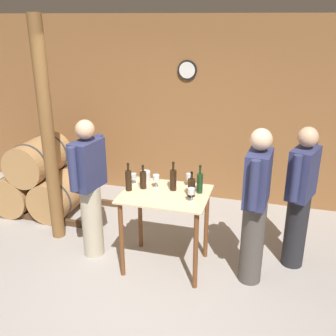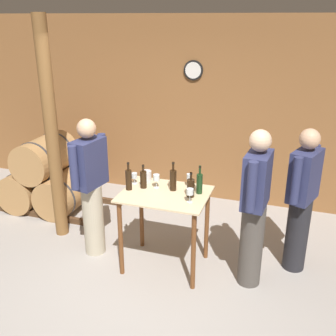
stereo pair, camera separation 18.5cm
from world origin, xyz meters
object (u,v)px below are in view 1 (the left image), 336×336
at_px(wine_glass_near_right, 189,177).
at_px(wine_bottle_center, 173,179).
at_px(person_visitor_bearded, 300,196).
at_px(wooden_post, 48,135).
at_px(wine_bottle_far_left, 129,180).
at_px(wine_glass_near_left, 134,177).
at_px(person_host, 255,205).
at_px(wine_bottle_far_right, 200,182).
at_px(ice_bucket, 145,176).
at_px(wine_glass_far_side, 191,192).
at_px(wine_bottle_right, 191,187).
at_px(wine_bottle_left, 143,179).
at_px(person_visitor_with_scarf, 89,187).
at_px(wine_glass_near_center, 156,178).

bearing_deg(wine_glass_near_right, wine_bottle_center, -134.74).
bearing_deg(person_visitor_bearded, wooden_post, -176.66).
xyz_separation_m(wine_bottle_far_left, wine_glass_near_left, (-0.00, 0.17, -0.03)).
relative_size(wine_glass_near_left, person_host, 0.08).
bearing_deg(wine_bottle_far_right, wine_bottle_far_left, -168.85).
xyz_separation_m(wooden_post, wine_glass_near_left, (1.11, -0.12, -0.36)).
relative_size(wooden_post, person_visitor_bearded, 1.67).
height_order(wine_glass_near_left, ice_bucket, wine_glass_near_left).
xyz_separation_m(wine_bottle_center, wine_glass_far_side, (0.25, -0.23, -0.01)).
relative_size(wine_bottle_far_right, wine_glass_near_left, 2.44).
bearing_deg(wine_bottle_right, wooden_post, 172.10).
relative_size(wine_bottle_left, wine_bottle_right, 0.99).
bearing_deg(wine_bottle_center, person_visitor_bearded, 13.45).
bearing_deg(wine_bottle_far_right, wine_bottle_left, -175.19).
xyz_separation_m(wine_bottle_far_right, person_visitor_bearded, (1.04, 0.31, -0.17)).
distance_m(wine_bottle_far_right, wine_glass_near_right, 0.20).
relative_size(wine_bottle_left, person_visitor_with_scarf, 0.16).
distance_m(wine_bottle_right, person_host, 0.67).
distance_m(wine_bottle_right, person_visitor_with_scarf, 1.18).
relative_size(wine_bottle_left, wine_glass_near_left, 2.11).
bearing_deg(person_visitor_with_scarf, wine_bottle_far_right, 5.11).
xyz_separation_m(wooden_post, wine_bottle_far_right, (1.86, -0.14, -0.33)).
relative_size(wine_bottle_right, person_visitor_bearded, 0.17).
bearing_deg(person_visitor_with_scarf, wine_bottle_right, 0.02).
distance_m(wine_bottle_left, wine_bottle_center, 0.33).
bearing_deg(wooden_post, wine_bottle_far_left, -14.41).
height_order(wooden_post, wine_bottle_far_right, wooden_post).
bearing_deg(wine_glass_near_left, wine_bottle_far_right, -1.77).
xyz_separation_m(wine_bottle_left, wine_bottle_center, (0.33, 0.04, 0.02)).
bearing_deg(wooden_post, wine_glass_near_center, -6.17).
xyz_separation_m(wine_bottle_center, wine_glass_near_center, (-0.19, -0.00, -0.01)).
bearing_deg(wine_bottle_far_left, ice_bucket, 74.45).
height_order(wine_bottle_right, wine_bottle_far_right, wine_bottle_far_right).
bearing_deg(ice_bucket, wine_glass_near_center, -42.69).
bearing_deg(wooden_post, person_host, -6.04).
height_order(wooden_post, ice_bucket, wooden_post).
height_order(wooden_post, wine_glass_near_center, wooden_post).
height_order(person_visitor_with_scarf, person_visitor_bearded, person_visitor_with_scarf).
bearing_deg(wine_glass_far_side, wine_glass_near_center, 152.31).
height_order(wine_bottle_far_left, person_visitor_bearded, person_visitor_bearded).
distance_m(wine_glass_near_left, wine_glass_near_center, 0.28).
height_order(wine_bottle_far_left, wine_glass_near_center, wine_bottle_far_left).
bearing_deg(wine_bottle_left, wine_bottle_far_right, 4.81).
xyz_separation_m(wine_glass_near_left, ice_bucket, (0.09, 0.13, -0.03)).
bearing_deg(wine_glass_near_left, wine_bottle_right, -11.00).
relative_size(wooden_post, wine_bottle_far_right, 8.69).
relative_size(ice_bucket, person_visitor_bearded, 0.07).
relative_size(wine_bottle_far_right, ice_bucket, 2.70).
bearing_deg(ice_bucket, wine_bottle_far_right, -13.38).
bearing_deg(wooden_post, wine_glass_near_right, -0.25).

